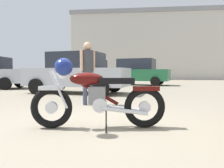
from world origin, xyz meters
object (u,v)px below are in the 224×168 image
white_estate_far (87,72)px  dark_sedan_left (77,73)px  blue_hatchback_right (139,72)px  bystander (88,66)px  vintage_motorcycle (95,96)px

white_estate_far → dark_sedan_left: white_estate_far is taller
dark_sedan_left → blue_hatchback_right: 6.70m
blue_hatchback_right → white_estate_far: bearing=-175.0°
bystander → blue_hatchback_right: 9.38m
bystander → white_estate_far: white_estate_far is taller
bystander → white_estate_far: (-3.19, 9.73, -0.10)m
vintage_motorcycle → white_estate_far: 12.70m
white_estate_far → dark_sedan_left: (1.77, -6.75, -0.08)m
bystander → dark_sedan_left: bearing=154.7°
bystander → blue_hatchback_right: blue_hatchback_right is taller
vintage_motorcycle → blue_hatchback_right: 11.67m
vintage_motorcycle → white_estate_far: size_ratio=0.51×
vintage_motorcycle → bystander: (-0.85, 2.31, 0.53)m
white_estate_far → dark_sedan_left: size_ratio=0.92×
vintage_motorcycle → white_estate_far: (-4.03, 12.04, 0.43)m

